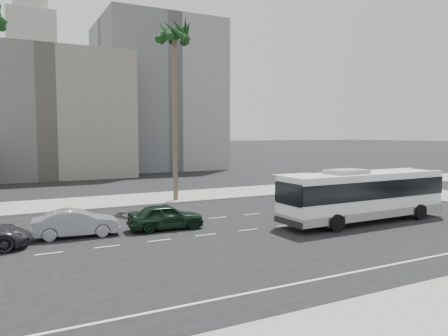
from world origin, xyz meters
TOP-DOWN VIEW (x-y plane):
  - ground at (0.00, 0.00)m, footprint 700.00×700.00m
  - sidewalk_north at (0.00, 15.50)m, footprint 120.00×7.00m
  - midrise_beige_west at (-12.00, 45.00)m, footprint 24.00×18.00m
  - midrise_gray_center at (8.00, 52.00)m, footprint 20.00×20.00m
  - civic_tower at (-2.00, 250.00)m, footprint 42.00×42.00m
  - highrise_right at (45.00, 230.00)m, footprint 26.00×26.00m
  - highrise_far at (70.00, 260.00)m, footprint 22.00×22.00m
  - city_bus at (5.59, -1.47)m, footprint 13.24×3.24m
  - car_a at (-7.65, 2.67)m, footprint 2.24×5.01m
  - car_b at (-13.15, 3.24)m, footprint 2.20×5.17m
  - palm_near at (-2.94, 13.34)m, footprint 4.86×4.86m

SIDE VIEW (x-z plane):
  - ground at x=0.00m, z-range 0.00..0.00m
  - sidewalk_north at x=0.00m, z-range 0.00..0.15m
  - car_b at x=-13.15m, z-range 0.00..1.66m
  - car_a at x=-7.65m, z-range 0.00..1.67m
  - city_bus at x=5.59m, z-range 0.10..3.88m
  - midrise_beige_west at x=-12.00m, z-range 0.00..18.00m
  - midrise_gray_center at x=8.00m, z-range 0.00..26.00m
  - palm_near at x=-2.94m, z-range 6.64..23.00m
  - highrise_far at x=70.00m, z-range 0.00..60.00m
  - highrise_right at x=45.00m, z-range 0.00..70.00m
  - civic_tower at x=-2.00m, z-range -25.67..103.33m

